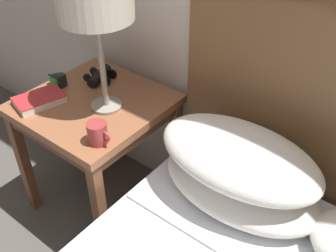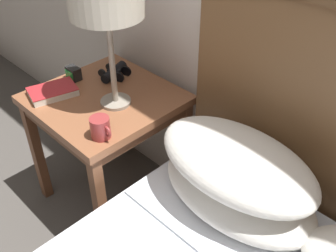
{
  "view_description": "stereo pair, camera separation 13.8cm",
  "coord_description": "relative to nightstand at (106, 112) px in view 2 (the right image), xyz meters",
  "views": [
    {
      "loc": [
        0.48,
        -0.37,
        1.55
      ],
      "look_at": [
        -0.2,
        0.5,
        0.72
      ],
      "focal_mm": 42.0,
      "sensor_mm": 36.0,
      "label": 1
    },
    {
      "loc": [
        0.59,
        -0.28,
        1.55
      ],
      "look_at": [
        -0.2,
        0.5,
        0.72
      ],
      "focal_mm": 42.0,
      "sensor_mm": 36.0,
      "label": 2
    }
  ],
  "objects": [
    {
      "name": "binoculars_pair",
      "position": [
        -0.11,
        0.14,
        0.1
      ],
      "size": [
        0.15,
        0.16,
        0.05
      ],
      "color": "black",
      "rests_on": "nightstand"
    },
    {
      "name": "coffee_mug",
      "position": [
        0.22,
        -0.18,
        0.12
      ],
      "size": [
        0.1,
        0.08,
        0.08
      ],
      "color": "#993333",
      "rests_on": "nightstand"
    },
    {
      "name": "nightstand",
      "position": [
        0.0,
        0.0,
        0.0
      ],
      "size": [
        0.58,
        0.58,
        0.62
      ],
      "color": "brown",
      "rests_on": "ground_plane"
    },
    {
      "name": "book_on_nightstand",
      "position": [
        -0.17,
        -0.15,
        0.1
      ],
      "size": [
        0.18,
        0.23,
        0.03
      ],
      "color": "silver",
      "rests_on": "nightstand"
    },
    {
      "name": "alarm_clock",
      "position": [
        -0.22,
        -0.01,
        0.11
      ],
      "size": [
        0.07,
        0.05,
        0.06
      ],
      "color": "black",
      "rests_on": "nightstand"
    }
  ]
}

